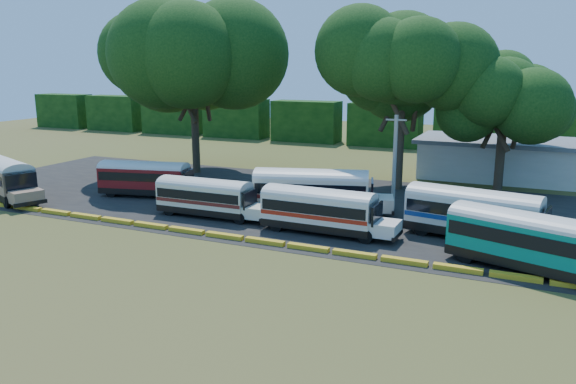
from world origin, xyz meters
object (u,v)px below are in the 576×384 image
at_px(bus_cream_west, 207,195).
at_px(tree_west, 193,56).
at_px(bus_white_red, 321,208).
at_px(bus_red, 147,176).
at_px(bus_beige, 3,175).
at_px(bus_teal, 530,238).

bearing_deg(bus_cream_west, tree_west, 124.77).
bearing_deg(bus_white_red, bus_cream_west, 178.20).
xyz_separation_m(bus_red, tree_west, (-2.25, 11.17, 10.29)).
bearing_deg(bus_beige, bus_cream_west, 27.62).
height_order(bus_white_red, bus_teal, bus_teal).
bearing_deg(bus_teal, bus_white_red, -170.78).
bearing_deg(bus_red, bus_teal, -24.29).
distance_m(bus_white_red, bus_teal, 13.27).
bearing_deg(tree_west, bus_white_red, -37.22).
distance_m(bus_beige, bus_white_red, 28.60).
relative_size(bus_beige, bus_cream_west, 1.20).
bearing_deg(bus_white_red, bus_red, 168.19).
xyz_separation_m(bus_beige, bus_cream_west, (19.16, 1.96, -0.34)).
distance_m(bus_beige, bus_teal, 41.66).
bearing_deg(bus_red, bus_beige, -165.98).
relative_size(bus_beige, bus_teal, 1.03).
xyz_separation_m(bus_beige, tree_west, (8.57, 16.70, 10.08)).
xyz_separation_m(bus_red, bus_white_red, (17.74, -4.01, -0.02)).
relative_size(bus_white_red, bus_teal, 0.91).
bearing_deg(bus_teal, tree_west, 170.81).
height_order(bus_cream_west, bus_white_red, bus_white_red).
relative_size(bus_cream_west, bus_teal, 0.86).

